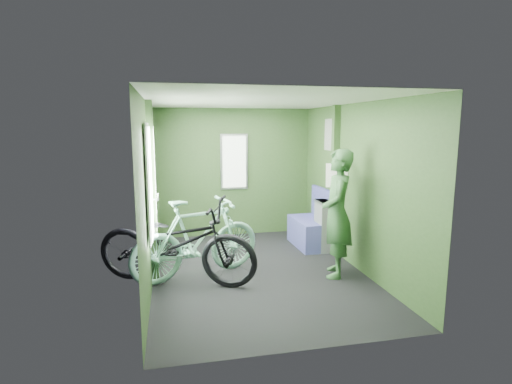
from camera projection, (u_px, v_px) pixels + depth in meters
room at (254, 168)px, 5.30m from camera, size 4.00×4.02×2.31m
bicycle_black at (177, 284)px, 5.06m from camera, size 2.25×1.59×1.17m
bicycle_mint at (199, 278)px, 5.27m from camera, size 1.91×1.22×1.14m
passenger at (337, 213)px, 5.25m from camera, size 0.59×0.78×1.69m
waste_box at (325, 226)px, 6.38m from camera, size 0.24×0.34×0.82m
bench_seat at (312, 229)px, 6.66m from camera, size 0.53×0.93×0.97m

